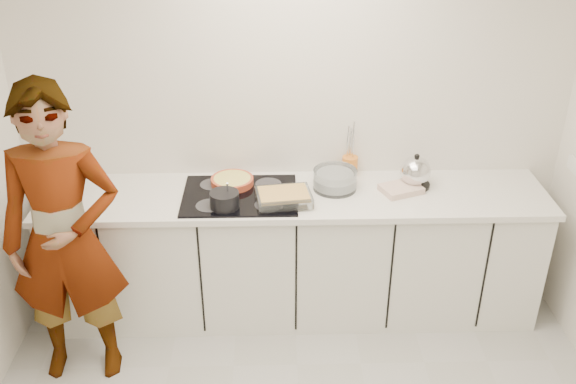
{
  "coord_description": "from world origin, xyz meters",
  "views": [
    {
      "loc": [
        -0.13,
        -2.31,
        2.86
      ],
      "look_at": [
        -0.05,
        1.05,
        1.05
      ],
      "focal_mm": 40.0,
      "sensor_mm": 36.0,
      "label": 1
    }
  ],
  "objects_px": {
    "hob": "(240,195)",
    "saucepan": "(225,200)",
    "kettle": "(415,173)",
    "utensil_crock": "(350,166)",
    "cook": "(65,240)",
    "tart_dish": "(232,181)",
    "mixing_bowl": "(335,180)",
    "baking_dish": "(284,196)"
  },
  "relations": [
    {
      "from": "baking_dish",
      "to": "utensil_crock",
      "type": "xyz_separation_m",
      "value": [
        0.45,
        0.39,
        0.02
      ]
    },
    {
      "from": "kettle",
      "to": "mixing_bowl",
      "type": "bearing_deg",
      "value": -177.74
    },
    {
      "from": "kettle",
      "to": "utensil_crock",
      "type": "distance_m",
      "value": 0.44
    },
    {
      "from": "saucepan",
      "to": "baking_dish",
      "type": "relative_size",
      "value": 0.57
    },
    {
      "from": "hob",
      "to": "baking_dish",
      "type": "distance_m",
      "value": 0.3
    },
    {
      "from": "utensil_crock",
      "to": "saucepan",
      "type": "bearing_deg",
      "value": -151.2
    },
    {
      "from": "baking_dish",
      "to": "cook",
      "type": "bearing_deg",
      "value": -161.67
    },
    {
      "from": "saucepan",
      "to": "baking_dish",
      "type": "xyz_separation_m",
      "value": [
        0.36,
        0.06,
        -0.01
      ]
    },
    {
      "from": "tart_dish",
      "to": "baking_dish",
      "type": "relative_size",
      "value": 0.77
    },
    {
      "from": "saucepan",
      "to": "mixing_bowl",
      "type": "distance_m",
      "value": 0.74
    },
    {
      "from": "hob",
      "to": "kettle",
      "type": "height_order",
      "value": "kettle"
    },
    {
      "from": "hob",
      "to": "saucepan",
      "type": "relative_size",
      "value": 3.49
    },
    {
      "from": "mixing_bowl",
      "to": "cook",
      "type": "bearing_deg",
      "value": -159.08
    },
    {
      "from": "tart_dish",
      "to": "mixing_bowl",
      "type": "height_order",
      "value": "mixing_bowl"
    },
    {
      "from": "baking_dish",
      "to": "cook",
      "type": "relative_size",
      "value": 0.2
    },
    {
      "from": "cook",
      "to": "hob",
      "type": "bearing_deg",
      "value": 24.49
    },
    {
      "from": "mixing_bowl",
      "to": "hob",
      "type": "bearing_deg",
      "value": -171.69
    },
    {
      "from": "kettle",
      "to": "cook",
      "type": "bearing_deg",
      "value": -163.46
    },
    {
      "from": "tart_dish",
      "to": "cook",
      "type": "height_order",
      "value": "cook"
    },
    {
      "from": "tart_dish",
      "to": "cook",
      "type": "relative_size",
      "value": 0.15
    },
    {
      "from": "cook",
      "to": "mixing_bowl",
      "type": "bearing_deg",
      "value": 17.38
    },
    {
      "from": "kettle",
      "to": "cook",
      "type": "xyz_separation_m",
      "value": [
        -2.09,
        -0.62,
        -0.08
      ]
    },
    {
      "from": "saucepan",
      "to": "utensil_crock",
      "type": "xyz_separation_m",
      "value": [
        0.81,
        0.45,
        0.0
      ]
    },
    {
      "from": "tart_dish",
      "to": "saucepan",
      "type": "xyz_separation_m",
      "value": [
        -0.03,
        -0.3,
        0.03
      ]
    },
    {
      "from": "hob",
      "to": "cook",
      "type": "xyz_separation_m",
      "value": [
        -0.96,
        -0.51,
        0.01
      ]
    },
    {
      "from": "mixing_bowl",
      "to": "cook",
      "type": "xyz_separation_m",
      "value": [
        -1.57,
        -0.6,
        -0.05
      ]
    },
    {
      "from": "saucepan",
      "to": "utensil_crock",
      "type": "height_order",
      "value": "saucepan"
    },
    {
      "from": "cook",
      "to": "baking_dish",
      "type": "bearing_deg",
      "value": 14.79
    },
    {
      "from": "hob",
      "to": "mixing_bowl",
      "type": "xyz_separation_m",
      "value": [
        0.61,
        0.09,
        0.05
      ]
    },
    {
      "from": "tart_dish",
      "to": "utensil_crock",
      "type": "xyz_separation_m",
      "value": [
        0.78,
        0.15,
        0.03
      ]
    },
    {
      "from": "tart_dish",
      "to": "utensil_crock",
      "type": "height_order",
      "value": "utensil_crock"
    },
    {
      "from": "tart_dish",
      "to": "utensil_crock",
      "type": "distance_m",
      "value": 0.8
    },
    {
      "from": "hob",
      "to": "saucepan",
      "type": "distance_m",
      "value": 0.19
    },
    {
      "from": "cook",
      "to": "tart_dish",
      "type": "bearing_deg",
      "value": 32.19
    },
    {
      "from": "tart_dish",
      "to": "mixing_bowl",
      "type": "relative_size",
      "value": 0.88
    },
    {
      "from": "hob",
      "to": "cook",
      "type": "height_order",
      "value": "cook"
    },
    {
      "from": "utensil_crock",
      "to": "baking_dish",
      "type": "bearing_deg",
      "value": -139.25
    },
    {
      "from": "saucepan",
      "to": "kettle",
      "type": "distance_m",
      "value": 1.25
    },
    {
      "from": "hob",
      "to": "utensil_crock",
      "type": "xyz_separation_m",
      "value": [
        0.73,
        0.29,
        0.06
      ]
    },
    {
      "from": "tart_dish",
      "to": "saucepan",
      "type": "distance_m",
      "value": 0.3
    },
    {
      "from": "kettle",
      "to": "utensil_crock",
      "type": "bearing_deg",
      "value": 156.15
    },
    {
      "from": "baking_dish",
      "to": "mixing_bowl",
      "type": "height_order",
      "value": "mixing_bowl"
    }
  ]
}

